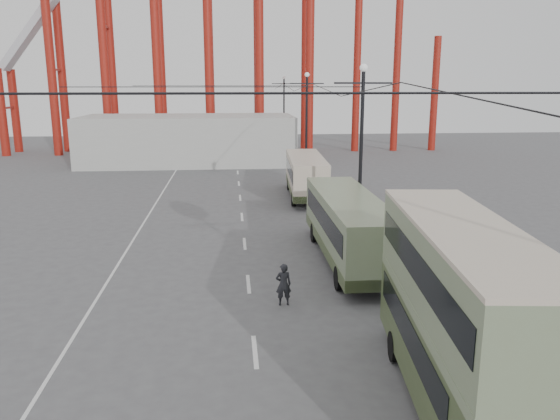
{
  "coord_description": "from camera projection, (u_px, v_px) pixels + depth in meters",
  "views": [
    {
      "loc": [
        -1.64,
        -11.78,
        8.24
      ],
      "look_at": [
        0.41,
        10.8,
        3.0
      ],
      "focal_mm": 35.0,
      "sensor_mm": 36.0,
      "label": 1
    }
  ],
  "objects": [
    {
      "name": "fairground_shed",
      "position": [
        189.0,
        140.0,
        57.94
      ],
      "size": [
        22.0,
        10.0,
        5.0
      ],
      "primitive_type": "cube",
      "color": "#A8A9A3",
      "rests_on": "ground"
    },
    {
      "name": "lamp_post_distant",
      "position": [
        284.0,
        111.0,
        73.03
      ],
      "size": [
        3.2,
        0.44,
        9.32
      ],
      "color": "black",
      "rests_on": "ground"
    },
    {
      "name": "single_decker_cream",
      "position": [
        306.0,
        174.0,
        40.48
      ],
      "size": [
        2.99,
        9.9,
        3.04
      ],
      "rotation": [
        0.0,
        0.0,
        -0.05
      ],
      "color": "beige",
      "rests_on": "ground"
    },
    {
      "name": "lamp_post_far",
      "position": [
        307.0,
        123.0,
        51.68
      ],
      "size": [
        3.2,
        0.44,
        9.32
      ],
      "color": "black",
      "rests_on": "ground"
    },
    {
      "name": "pedestrian",
      "position": [
        283.0,
        284.0,
        20.7
      ],
      "size": [
        0.62,
        0.43,
        1.65
      ],
      "primitive_type": "imported",
      "rotation": [
        0.0,
        0.0,
        3.2
      ],
      "color": "black",
      "rests_on": "ground"
    },
    {
      "name": "single_decker_green",
      "position": [
        349.0,
        225.0,
        25.7
      ],
      "size": [
        2.62,
        11.08,
        3.13
      ],
      "rotation": [
        0.0,
        0.0,
        -0.01
      ],
      "color": "#6F7C5B",
      "rests_on": "ground"
    },
    {
      "name": "double_decker_bus",
      "position": [
        460.0,
        310.0,
        13.53
      ],
      "size": [
        3.29,
        9.39,
        4.94
      ],
      "rotation": [
        0.0,
        0.0,
        -0.11
      ],
      "color": "#374324",
      "rests_on": "ground"
    },
    {
      "name": "road_markings",
      "position": [
        245.0,
        226.0,
        32.46
      ],
      "size": [
        12.52,
        120.0,
        0.01
      ],
      "color": "silver",
      "rests_on": "ground"
    },
    {
      "name": "lamp_post_mid",
      "position": [
        361.0,
        150.0,
        30.33
      ],
      "size": [
        3.2,
        0.44,
        9.32
      ],
      "color": "black",
      "rests_on": "ground"
    }
  ]
}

